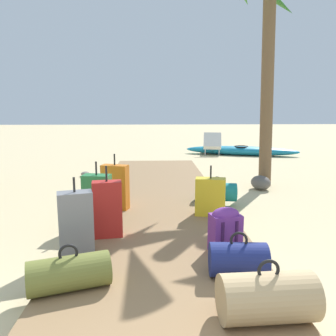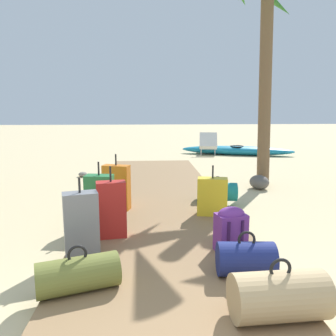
{
  "view_description": "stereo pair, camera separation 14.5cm",
  "coord_description": "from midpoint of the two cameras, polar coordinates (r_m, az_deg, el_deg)",
  "views": [
    {
      "loc": [
        -0.06,
        -1.12,
        1.6
      ],
      "look_at": [
        0.19,
        4.77,
        0.55
      ],
      "focal_mm": 35.71,
      "sensor_mm": 36.0,
      "label": 1
    },
    {
      "loc": [
        -0.21,
        -1.11,
        1.6
      ],
      "look_at": [
        0.19,
        4.77,
        0.55
      ],
      "focal_mm": 35.71,
      "sensor_mm": 36.0,
      "label": 2
    }
  ],
  "objects": [
    {
      "name": "ground_plane",
      "position": [
        4.86,
        -2.08,
        -9.13
      ],
      "size": [
        60.0,
        60.0,
        0.0
      ],
      "primitive_type": "plane",
      "color": "#CCB789"
    },
    {
      "name": "boardwalk",
      "position": [
        5.67,
        -2.36,
        -5.87
      ],
      "size": [
        2.14,
        8.68,
        0.08
      ],
      "primitive_type": "cube",
      "color": "olive",
      "rests_on": "ground"
    },
    {
      "name": "duffel_bag_olive",
      "position": [
        3.05,
        -16.44,
        -17.0
      ],
      "size": [
        0.74,
        0.49,
        0.41
      ],
      "color": "olive",
      "rests_on": "boardwalk"
    },
    {
      "name": "duffel_bag_teal",
      "position": [
        5.64,
        7.69,
        -4.01
      ],
      "size": [
        0.68,
        0.38,
        0.42
      ],
      "color": "#197A7F",
      "rests_on": "boardwalk"
    },
    {
      "name": "duffel_bag_tan",
      "position": [
        2.69,
        16.82,
        -20.16
      ],
      "size": [
        0.7,
        0.39,
        0.47
      ],
      "color": "tan",
      "rests_on": "boardwalk"
    },
    {
      "name": "suitcase_yellow",
      "position": [
        4.86,
        6.71,
        -4.84
      ],
      "size": [
        0.46,
        0.29,
        0.73
      ],
      "color": "gold",
      "rests_on": "boardwalk"
    },
    {
      "name": "suitcase_orange",
      "position": [
        5.15,
        -9.57,
        -3.27
      ],
      "size": [
        0.43,
        0.29,
        0.85
      ],
      "color": "orange",
      "rests_on": "boardwalk"
    },
    {
      "name": "backpack_purple",
      "position": [
        3.67,
        9.56,
        -10.1
      ],
      "size": [
        0.35,
        0.28,
        0.49
      ],
      "color": "#6B2D84",
      "rests_on": "boardwalk"
    },
    {
      "name": "suitcase_red",
      "position": [
        4.07,
        -10.64,
        -6.96
      ],
      "size": [
        0.37,
        0.23,
        0.86
      ],
      "color": "red",
      "rests_on": "boardwalk"
    },
    {
      "name": "suitcase_grey",
      "position": [
        3.7,
        -15.7,
        -9.01
      ],
      "size": [
        0.4,
        0.29,
        0.82
      ],
      "color": "slate",
      "rests_on": "boardwalk"
    },
    {
      "name": "duffel_bag_navy",
      "position": [
        3.24,
        11.85,
        -14.91
      ],
      "size": [
        0.54,
        0.35,
        0.43
      ],
      "color": "navy",
      "rests_on": "boardwalk"
    },
    {
      "name": "suitcase_green",
      "position": [
        4.64,
        -12.47,
        -5.09
      ],
      "size": [
        0.4,
        0.27,
        0.82
      ],
      "color": "#237538",
      "rests_on": "boardwalk"
    },
    {
      "name": "palm_tree_near_right",
      "position": [
        7.66,
        16.44,
        24.48
      ],
      "size": [
        2.03,
        1.97,
        4.55
      ],
      "color": "brown",
      "rests_on": "ground"
    },
    {
      "name": "lounge_chair",
      "position": [
        12.1,
        6.48,
        3.99
      ],
      "size": [
        0.84,
        1.62,
        0.78
      ],
      "color": "white",
      "rests_on": "ground"
    },
    {
      "name": "kayak",
      "position": [
        11.97,
        11.31,
        2.97
      ],
      "size": [
        3.9,
        1.78,
        0.32
      ],
      "color": "teal",
      "rests_on": "ground"
    },
    {
      "name": "rock_right_mid",
      "position": [
        6.97,
        14.73,
        -2.34
      ],
      "size": [
        0.48,
        0.52,
        0.28
      ],
      "primitive_type": "ellipsoid",
      "rotation": [
        0.0,
        0.0,
        0.31
      ],
      "color": "#5B5651",
      "rests_on": "ground"
    },
    {
      "name": "rock_left_far",
      "position": [
        8.22,
        -14.8,
        -1.05
      ],
      "size": [
        0.3,
        0.3,
        0.12
      ],
      "primitive_type": "ellipsoid",
      "rotation": [
        0.0,
        0.0,
        2.35
      ],
      "color": "gray",
      "rests_on": "ground"
    }
  ]
}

